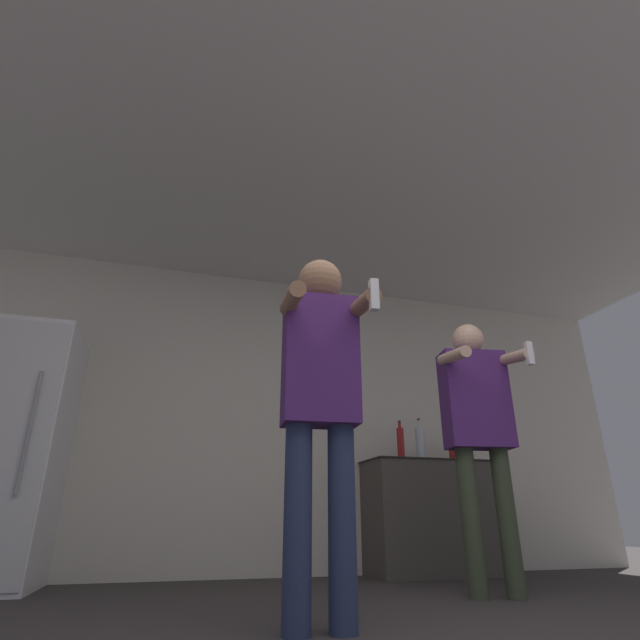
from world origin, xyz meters
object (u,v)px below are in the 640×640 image
(bottle_short_whiskey, at_px, (420,443))
(person_woman_foreground, at_px, (320,388))
(bottle_green_wine, at_px, (454,450))
(bottle_clear_vodka, at_px, (467,450))
(refrigerator, at_px, (0,451))
(bottle_red_label, at_px, (401,443))
(person_man_side, at_px, (478,419))

(bottle_short_whiskey, relative_size, person_woman_foreground, 0.22)
(bottle_green_wine, xyz_separation_m, bottle_clear_vodka, (0.13, 0.00, 0.00))
(refrigerator, bearing_deg, bottle_short_whiskey, 0.71)
(bottle_red_label, bearing_deg, refrigerator, -179.25)
(bottle_red_label, distance_m, bottle_green_wine, 0.51)
(person_man_side, bearing_deg, bottle_clear_vodka, 61.76)
(bottle_red_label, height_order, bottle_short_whiskey, bottle_short_whiskey)
(bottle_red_label, bearing_deg, bottle_green_wine, -0.00)
(bottle_green_wine, distance_m, bottle_clear_vodka, 0.13)
(refrigerator, relative_size, bottle_green_wine, 6.99)
(refrigerator, height_order, bottle_red_label, refrigerator)
(bottle_clear_vodka, xyz_separation_m, person_woman_foreground, (-1.87, -1.82, -0.01))
(refrigerator, xyz_separation_m, person_man_side, (2.97, -1.14, 0.16))
(refrigerator, relative_size, person_man_side, 1.03)
(bottle_red_label, height_order, bottle_green_wine, bottle_red_label)
(bottle_short_whiskey, distance_m, person_woman_foreground, 2.31)
(bottle_red_label, distance_m, person_woman_foreground, 2.20)
(bottle_clear_vodka, xyz_separation_m, person_man_side, (-0.63, -1.18, 0.03))
(refrigerator, xyz_separation_m, bottle_green_wine, (3.48, 0.04, 0.13))
(bottle_short_whiskey, height_order, person_man_side, person_man_side)
(bottle_red_label, distance_m, person_man_side, 1.18)
(bottle_green_wine, bearing_deg, bottle_clear_vodka, 0.00)
(bottle_clear_vodka, relative_size, person_woman_foreground, 0.15)
(bottle_red_label, xyz_separation_m, bottle_short_whiskey, (0.18, -0.00, -0.00))
(bottle_green_wine, bearing_deg, bottle_red_label, 180.00)
(bottle_clear_vodka, distance_m, person_man_side, 1.33)
(bottle_green_wine, bearing_deg, person_woman_foreground, -133.77)
(bottle_red_label, relative_size, person_man_side, 0.20)
(refrigerator, distance_m, bottle_red_label, 2.98)
(bottle_clear_vodka, bearing_deg, person_man_side, -118.24)
(bottle_short_whiskey, bearing_deg, refrigerator, -179.29)
(bottle_short_whiskey, bearing_deg, person_woman_foreground, -128.03)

